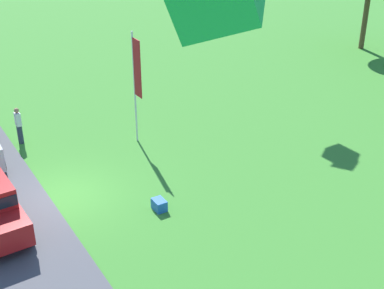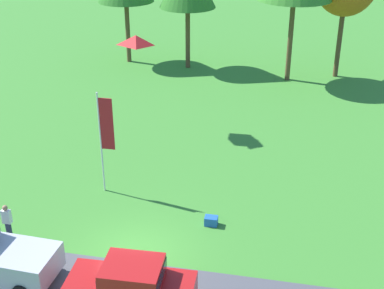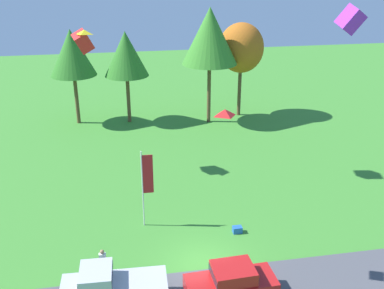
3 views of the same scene
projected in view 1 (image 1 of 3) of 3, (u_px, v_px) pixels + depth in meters
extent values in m
plane|color=#3D842D|center=(63.00, 197.00, 20.07)|extent=(120.00, 120.00, 0.00)
cylinder|color=black|center=(2.00, 164.00, 21.53)|extent=(0.69, 0.27, 0.68)
cylinder|color=black|center=(1.00, 193.00, 19.52)|extent=(0.69, 0.27, 0.68)
cylinder|color=black|center=(28.00, 234.00, 17.30)|extent=(0.69, 0.27, 0.68)
cylinder|color=#2D334C|center=(20.00, 134.00, 23.91)|extent=(0.24, 0.24, 0.88)
cube|color=white|center=(18.00, 119.00, 23.58)|extent=(0.36, 0.22, 0.60)
sphere|color=#9E7051|center=(16.00, 110.00, 23.39)|extent=(0.22, 0.22, 0.22)
cylinder|color=brown|center=(366.00, 13.00, 36.35)|extent=(0.36, 0.36, 4.90)
cylinder|color=silver|center=(135.00, 88.00, 23.23)|extent=(0.08, 0.08, 5.04)
cube|color=red|center=(137.00, 68.00, 22.51)|extent=(0.64, 0.04, 2.52)
cube|color=blue|center=(159.00, 205.00, 19.21)|extent=(0.56, 0.40, 0.40)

